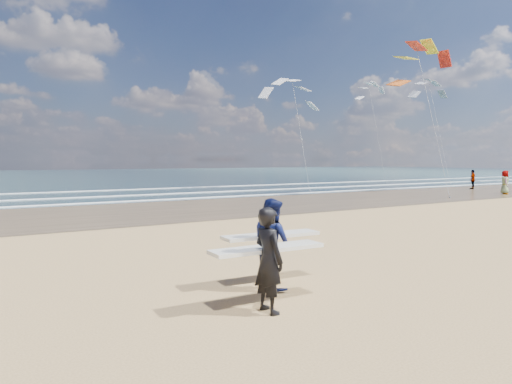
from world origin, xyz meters
TOP-DOWN VIEW (x-y plane):
  - wet_sand_strip at (20.00, 18.00)m, footprint 220.00×12.00m
  - ocean at (20.00, 72.00)m, footprint 220.00×100.00m
  - foam_breakers at (20.00, 28.10)m, footprint 220.00×11.70m
  - surfer_near at (-0.66, 0.74)m, footprint 2.22×1.00m
  - surfer_far at (0.23, 1.94)m, footprint 2.23×1.16m
  - beachgoer_0 at (30.06, 14.07)m, footprint 1.07×1.02m
  - beachgoer_1 at (33.46, 18.97)m, footprint 1.11×0.74m
  - kite_0 at (23.76, 16.58)m, footprint 6.91×4.86m
  - kite_1 at (19.92, 27.30)m, footprint 6.36×4.80m
  - kite_2 at (40.38, 28.18)m, footprint 6.01×4.76m
  - kite_5 at (35.81, 33.11)m, footprint 4.69×4.62m

SIDE VIEW (x-z plane):
  - wet_sand_strip at x=20.00m, z-range 0.00..0.01m
  - ocean at x=20.00m, z-range 0.00..0.02m
  - foam_breakers at x=20.00m, z-range 0.02..0.08m
  - beachgoer_1 at x=33.46m, z-range 0.00..1.76m
  - beachgoer_0 at x=30.06m, z-range 0.00..1.84m
  - surfer_near at x=-0.66m, z-range 0.02..1.88m
  - surfer_far at x=0.23m, z-range 0.01..1.90m
  - kite_1 at x=19.92m, z-range 0.79..12.02m
  - kite_5 at x=35.81m, z-range 0.23..13.14m
  - kite_2 at x=40.38m, z-range 0.72..13.97m
  - kite_0 at x=23.76m, z-range 1.09..13.80m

